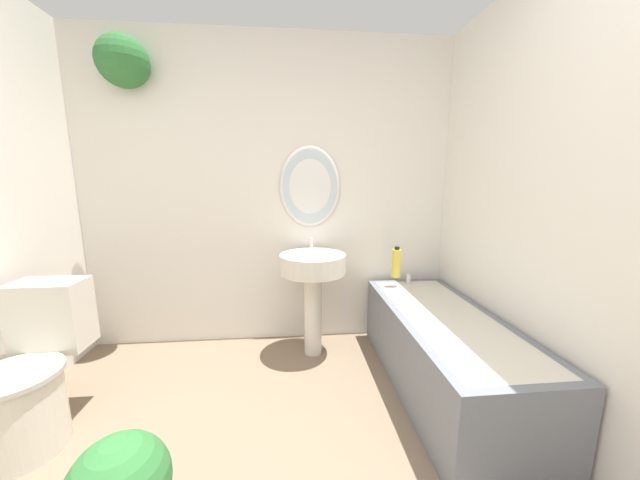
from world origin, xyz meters
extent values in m
cube|color=silver|center=(0.00, 2.23, 1.20)|extent=(2.98, 0.06, 2.40)
ellipsoid|color=silver|center=(0.31, 2.19, 1.27)|extent=(0.47, 0.02, 0.62)
ellipsoid|color=silver|center=(0.31, 2.18, 1.27)|extent=(0.43, 0.01, 0.58)
cylinder|color=silver|center=(-0.96, 2.10, 2.18)|extent=(0.15, 0.15, 0.09)
sphere|color=#2D6B33|center=(-0.96, 2.10, 2.11)|extent=(0.34, 0.34, 0.34)
cube|color=silver|center=(1.46, 1.10, 1.20)|extent=(0.06, 2.32, 2.40)
cylinder|color=beige|center=(-1.17, 1.14, 0.19)|extent=(0.37, 0.37, 0.39)
cylinder|color=#B1ADA0|center=(-1.17, 1.14, 0.40)|extent=(0.40, 0.40, 0.02)
cube|color=beige|center=(-1.17, 1.43, 0.58)|extent=(0.35, 0.21, 0.38)
cylinder|color=beige|center=(0.31, 1.92, 0.32)|extent=(0.13, 0.13, 0.64)
cylinder|color=beige|center=(0.31, 1.92, 0.71)|extent=(0.49, 0.49, 0.14)
cylinder|color=silver|center=(0.31, 2.05, 0.83)|extent=(0.02, 0.02, 0.10)
cube|color=slate|center=(1.10, 1.42, 0.24)|extent=(0.61, 1.47, 0.49)
cube|color=beige|center=(1.10, 1.42, 0.47)|extent=(0.51, 1.37, 0.04)
cylinder|color=silver|center=(1.10, 2.05, 0.53)|extent=(0.04, 0.04, 0.08)
cylinder|color=gold|center=(0.97, 1.99, 0.68)|extent=(0.07, 0.07, 0.22)
cylinder|color=black|center=(0.97, 1.99, 0.80)|extent=(0.04, 0.04, 0.02)
camera|label=1|loc=(0.15, -0.37, 1.30)|focal=18.00mm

